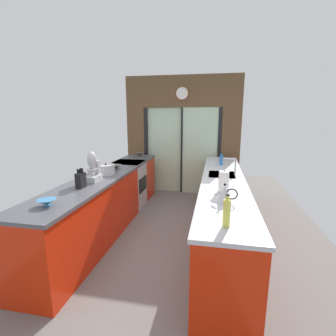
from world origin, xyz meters
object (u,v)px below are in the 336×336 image
object	(u,v)px
mixing_bowl_near	(47,202)
knife_block	(81,180)
mixing_bowl_far	(140,154)
soap_bottle_far	(221,160)
paper_towel_roll	(224,182)
stock_pot	(106,169)
oven_range	(129,185)
kettle	(225,194)
stand_mixer	(93,170)
mixing_bowl_mid	(116,167)
soap_bottle_near	(227,213)

from	to	relation	value
mixing_bowl_near	knife_block	size ratio (longest dim) A/B	0.73
mixing_bowl_far	knife_block	size ratio (longest dim) A/B	0.77
mixing_bowl_near	mixing_bowl_far	world-z (taller)	mixing_bowl_far
soap_bottle_far	paper_towel_roll	world-z (taller)	paper_towel_roll
knife_block	stock_pot	bearing A→B (deg)	90.01
oven_range	mixing_bowl_far	xyz separation A→B (m)	(0.02, 0.68, 0.51)
mixing_bowl_far	kettle	size ratio (longest dim) A/B	0.81
mixing_bowl_near	stand_mixer	xyz separation A→B (m)	(0.00, 0.99, 0.12)
mixing_bowl_near	mixing_bowl_mid	distance (m)	1.79
oven_range	mixing_bowl_near	bearing A→B (deg)	-89.57
mixing_bowl_far	stand_mixer	world-z (taller)	stand_mixer
knife_block	soap_bottle_far	bearing A→B (deg)	45.72
mixing_bowl_near	stock_pot	bearing A→B (deg)	90.00
stand_mixer	paper_towel_roll	distance (m)	1.79
knife_block	soap_bottle_far	size ratio (longest dim) A/B	1.10
stock_pot	mixing_bowl_far	bearing A→B (deg)	90.00
mixing_bowl_far	kettle	distance (m)	3.23
knife_block	stock_pot	xyz separation A→B (m)	(-0.00, 0.73, -0.02)
soap_bottle_far	mixing_bowl_far	bearing A→B (deg)	160.39
mixing_bowl_near	soap_bottle_far	size ratio (longest dim) A/B	0.80
mixing_bowl_near	paper_towel_roll	bearing A→B (deg)	24.54
mixing_bowl_far	stand_mixer	xyz separation A→B (m)	(0.00, -2.13, 0.11)
mixing_bowl_mid	stand_mixer	distance (m)	0.81
mixing_bowl_near	soap_bottle_near	xyz separation A→B (m)	(1.78, -0.13, 0.09)
mixing_bowl_near	soap_bottle_near	world-z (taller)	soap_bottle_near
kettle	paper_towel_roll	world-z (taller)	paper_towel_roll
mixing_bowl_far	kettle	world-z (taller)	kettle
stock_pot	paper_towel_roll	xyz separation A→B (m)	(1.78, -0.58, 0.05)
kettle	stand_mixer	bearing A→B (deg)	162.58
mixing_bowl_far	mixing_bowl_near	bearing A→B (deg)	-90.00
mixing_bowl_far	soap_bottle_near	size ratio (longest dim) A/B	0.70
mixing_bowl_mid	stand_mixer	xyz separation A→B (m)	(0.00, -0.80, 0.12)
stock_pot	soap_bottle_near	distance (m)	2.34
mixing_bowl_mid	soap_bottle_near	distance (m)	2.62
stand_mixer	soap_bottle_far	xyz separation A→B (m)	(1.78, 1.50, -0.06)
stock_pot	soap_bottle_near	world-z (taller)	soap_bottle_near
mixing_bowl_near	soap_bottle_far	bearing A→B (deg)	54.35
kettle	soap_bottle_far	bearing A→B (deg)	90.07
oven_range	soap_bottle_near	xyz separation A→B (m)	(1.80, -2.57, 0.59)
mixing_bowl_mid	knife_block	world-z (taller)	knife_block
kettle	paper_towel_roll	bearing A→B (deg)	90.36
stand_mixer	paper_towel_roll	xyz separation A→B (m)	(1.78, -0.17, -0.03)
mixing_bowl_mid	knife_block	size ratio (longest dim) A/B	0.76
knife_block	soap_bottle_far	xyz separation A→B (m)	(1.78, 1.83, -0.00)
stock_pot	soap_bottle_far	bearing A→B (deg)	31.50
knife_block	soap_bottle_near	xyz separation A→B (m)	(1.78, -0.79, 0.02)
mixing_bowl_far	stock_pot	world-z (taller)	stock_pot
oven_range	kettle	world-z (taller)	kettle
kettle	soap_bottle_far	size ratio (longest dim) A/B	1.05
stock_pot	kettle	xyz separation A→B (m)	(1.78, -0.96, 0.02)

